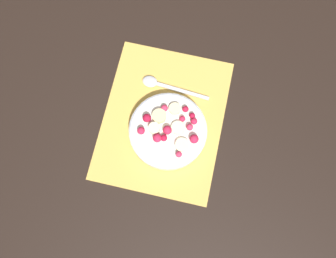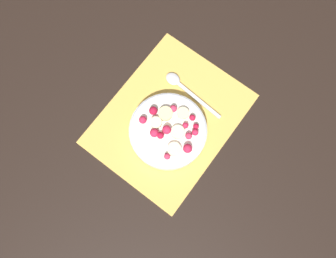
# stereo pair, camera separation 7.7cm
# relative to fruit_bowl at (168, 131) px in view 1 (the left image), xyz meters

# --- Properties ---
(ground_plane) EXTENTS (3.00, 3.00, 0.00)m
(ground_plane) POSITION_rel_fruit_bowl_xyz_m (-0.03, -0.02, -0.03)
(ground_plane) COLOR black
(placemat) EXTENTS (0.38, 0.30, 0.01)m
(placemat) POSITION_rel_fruit_bowl_xyz_m (-0.03, -0.02, -0.02)
(placemat) COLOR #E0B251
(placemat) RESTS_ON ground_plane
(fruit_bowl) EXTENTS (0.19, 0.19, 0.05)m
(fruit_bowl) POSITION_rel_fruit_bowl_xyz_m (0.00, 0.00, 0.00)
(fruit_bowl) COLOR silver
(fruit_bowl) RESTS_ON placemat
(spoon) EXTENTS (0.03, 0.18, 0.01)m
(spoon) POSITION_rel_fruit_bowl_xyz_m (-0.12, -0.04, -0.02)
(spoon) COLOR silver
(spoon) RESTS_ON placemat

